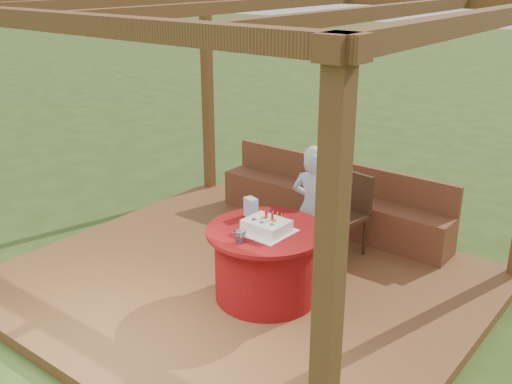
% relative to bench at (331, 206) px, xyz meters
% --- Properties ---
extents(ground, '(60.00, 60.00, 0.00)m').
position_rel_bench_xyz_m(ground, '(0.00, -1.72, -0.38)').
color(ground, '#2B4316').
rests_on(ground, ground).
extents(deck, '(4.50, 4.00, 0.12)m').
position_rel_bench_xyz_m(deck, '(0.00, -1.72, -0.32)').
color(deck, brown).
rests_on(deck, ground).
extents(pergola, '(4.50, 4.00, 2.72)m').
position_rel_bench_xyz_m(pergola, '(0.00, -1.72, 2.02)').
color(pergola, brown).
rests_on(pergola, deck).
extents(bench, '(3.00, 0.42, 0.80)m').
position_rel_bench_xyz_m(bench, '(0.00, 0.00, 0.00)').
color(bench, brown).
rests_on(bench, deck).
extents(table, '(1.13, 1.13, 0.70)m').
position_rel_bench_xyz_m(table, '(0.39, -1.81, 0.09)').
color(table, maroon).
rests_on(table, deck).
extents(chair, '(0.52, 0.52, 0.90)m').
position_rel_bench_xyz_m(chair, '(0.50, -0.51, 0.24)').
color(chair, '#3D2213').
rests_on(chair, deck).
extents(elderly_woman, '(0.49, 0.36, 1.29)m').
position_rel_bench_xyz_m(elderly_woman, '(0.32, -0.93, 0.39)').
color(elderly_woman, '#97C6E1').
rests_on(elderly_woman, deck).
extents(birthday_cake, '(0.45, 0.45, 0.19)m').
position_rel_bench_xyz_m(birthday_cake, '(0.43, -1.85, 0.50)').
color(birthday_cake, white).
rests_on(birthday_cake, table).
extents(gift_bag, '(0.15, 0.12, 0.19)m').
position_rel_bench_xyz_m(gift_bag, '(0.09, -1.66, 0.53)').
color(gift_bag, '#E594D2').
rests_on(gift_bag, table).
extents(drinking_glass, '(0.12, 0.12, 0.11)m').
position_rel_bench_xyz_m(drinking_glass, '(0.38, -2.17, 0.49)').
color(drinking_glass, white).
rests_on(drinking_glass, table).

